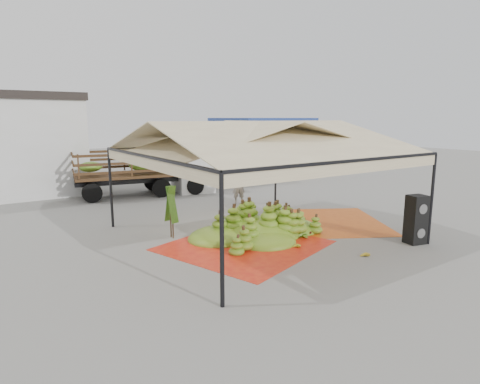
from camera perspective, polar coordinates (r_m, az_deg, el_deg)
ground at (r=14.43m, az=2.70°, el=-6.07°), size 90.00×90.00×0.00m
canopy_tent at (r=13.85m, az=2.82°, el=7.13°), size 8.10×8.10×4.00m
building_tan at (r=30.30m, az=3.15°, el=6.64°), size 6.30×5.30×4.10m
tarp_left at (r=13.21m, az=0.62°, el=-7.60°), size 5.68×5.54×0.01m
tarp_right at (r=16.51m, az=12.11°, el=-4.14°), size 5.99×6.07×0.01m
banana_heap at (r=14.32m, az=2.79°, el=-3.89°), size 5.70×4.90×1.11m
hand_yellow_a at (r=13.03m, az=7.97°, el=-7.60°), size 0.47×0.42×0.17m
hand_yellow_b at (r=12.67m, az=17.36°, el=-8.51°), size 0.48×0.45×0.18m
hand_red_a at (r=14.64m, az=23.55°, el=-6.28°), size 0.55×0.49×0.21m
hand_red_b at (r=14.44m, az=9.43°, el=-5.76°), size 0.59×0.56×0.21m
hand_green at (r=14.12m, az=8.81°, el=-6.07°), size 0.65×0.62×0.23m
hanging_bunches at (r=13.41m, az=-0.42°, el=4.11°), size 4.74×0.24×0.20m
speaker_stack at (r=14.47m, az=23.75°, el=-3.60°), size 0.69×0.64×1.62m
banana_leaves at (r=13.85m, az=-10.03°, el=-6.94°), size 0.96×1.36×3.70m
vendor at (r=19.29m, az=-0.23°, el=0.87°), size 0.74×0.60×1.76m
truck_left at (r=22.26m, az=-12.58°, el=3.58°), size 7.51×3.66×2.47m
truck_right at (r=24.96m, az=-1.44°, el=4.01°), size 6.26×2.68×2.09m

